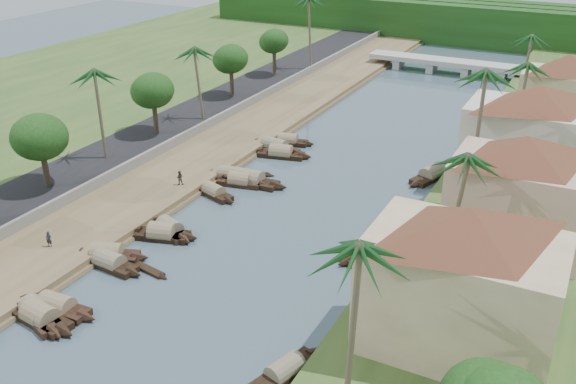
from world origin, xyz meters
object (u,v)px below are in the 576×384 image
at_px(bridge, 450,64).
at_px(person_near, 49,239).
at_px(sampan_1, 41,317).
at_px(building_near, 462,278).
at_px(sampan_0, 38,314).

height_order(bridge, person_near, bridge).
distance_m(bridge, sampan_1, 84.14).
bearing_deg(sampan_1, person_near, 139.06).
distance_m(bridge, building_near, 76.54).
relative_size(sampan_1, person_near, 5.23).
bearing_deg(building_near, person_near, -176.35).
relative_size(bridge, building_near, 1.89).
xyz_separation_m(sampan_0, person_near, (-6.06, 7.26, 1.11)).
distance_m(building_near, sampan_1, 30.03).
bearing_deg(person_near, building_near, -13.38).
relative_size(bridge, sampan_1, 3.70).
bearing_deg(building_near, sampan_1, -160.82).
xyz_separation_m(building_near, person_near, (-34.40, -2.19, -4.86)).
height_order(bridge, sampan_0, bridge).
xyz_separation_m(bridge, sampan_0, (-9.35, -83.45, -1.31)).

